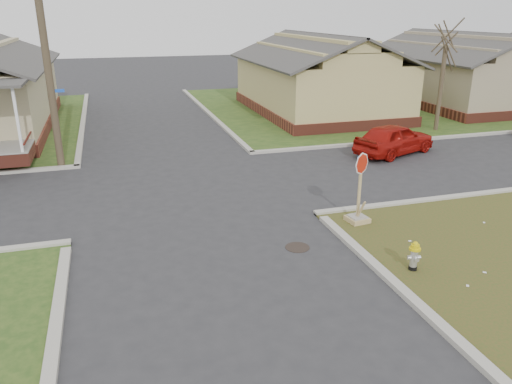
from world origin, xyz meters
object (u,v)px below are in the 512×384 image
object	(u,v)px
fire_hydrant	(414,254)
red_sedan	(394,139)
utility_pole	(45,45)
stop_sign	(358,207)

from	to	relation	value
fire_hydrant	red_sedan	distance (m)	10.63
fire_hydrant	utility_pole	bearing A→B (deg)	139.53
stop_sign	red_sedan	distance (m)	8.09
utility_pole	stop_sign	size ratio (longest dim) A/B	4.31
fire_hydrant	stop_sign	bearing A→B (deg)	100.86
stop_sign	red_sedan	size ratio (longest dim) A/B	0.53
utility_pole	fire_hydrant	bearing A→B (deg)	-53.02
stop_sign	fire_hydrant	bearing A→B (deg)	-99.31
utility_pole	stop_sign	bearing A→B (deg)	-44.13
utility_pole	fire_hydrant	xyz separation A→B (m)	(8.57, -11.37, -4.21)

